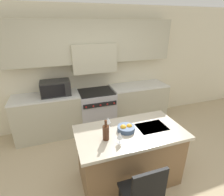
% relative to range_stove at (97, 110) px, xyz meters
% --- Properties ---
extents(ground_plane, '(10.00, 10.00, 0.00)m').
position_rel_range_stove_xyz_m(ground_plane, '(-0.00, -1.84, -0.46)').
color(ground_plane, tan).
extents(back_cabinetry, '(10.00, 0.46, 2.70)m').
position_rel_range_stove_xyz_m(back_cabinetry, '(-0.00, 0.27, 1.14)').
color(back_cabinetry, beige).
rests_on(back_cabinetry, ground_plane).
extents(back_counter, '(3.51, 0.62, 0.95)m').
position_rel_range_stove_xyz_m(back_counter, '(0.00, 0.02, 0.01)').
color(back_counter, '#B2AD93').
rests_on(back_counter, ground_plane).
extents(range_stove, '(0.78, 0.70, 0.92)m').
position_rel_range_stove_xyz_m(range_stove, '(0.00, 0.00, 0.00)').
color(range_stove, '#B7B7BC').
rests_on(range_stove, ground_plane).
extents(microwave, '(0.59, 0.38, 0.30)m').
position_rel_range_stove_xyz_m(microwave, '(-0.85, 0.02, 0.64)').
color(microwave, black).
rests_on(microwave, back_counter).
extents(kitchen_island, '(1.56, 0.84, 0.90)m').
position_rel_range_stove_xyz_m(kitchen_island, '(0.10, -1.64, -0.01)').
color(kitchen_island, brown).
rests_on(kitchen_island, ground_plane).
extents(island_chair, '(0.42, 0.40, 0.99)m').
position_rel_range_stove_xyz_m(island_chair, '(-0.06, -2.38, 0.11)').
color(island_chair, black).
rests_on(island_chair, ground_plane).
extents(wine_bottle, '(0.09, 0.09, 0.29)m').
position_rel_range_stove_xyz_m(wine_bottle, '(-0.29, -1.71, 0.55)').
color(wine_bottle, '#422314').
rests_on(wine_bottle, kitchen_island).
extents(wine_glass_near, '(0.08, 0.08, 0.16)m').
position_rel_range_stove_xyz_m(wine_glass_near, '(-0.14, -1.84, 0.55)').
color(wine_glass_near, white).
rests_on(wine_glass_near, kitchen_island).
extents(wine_glass_far, '(0.08, 0.08, 0.16)m').
position_rel_range_stove_xyz_m(wine_glass_far, '(-0.17, -1.43, 0.55)').
color(wine_glass_far, white).
rests_on(wine_glass_far, kitchen_island).
extents(fruit_bowl, '(0.25, 0.25, 0.10)m').
position_rel_range_stove_xyz_m(fruit_bowl, '(0.04, -1.61, 0.48)').
color(fruit_bowl, '#384C6B').
rests_on(fruit_bowl, kitchen_island).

